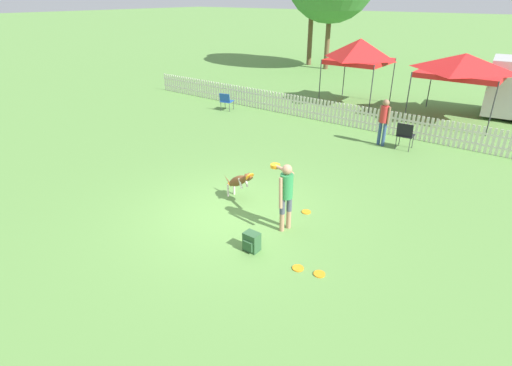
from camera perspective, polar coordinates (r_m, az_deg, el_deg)
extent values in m
plane|color=#5B8C42|center=(9.57, -3.28, -4.52)|extent=(240.00, 240.00, 0.00)
cylinder|color=tan|center=(8.85, 3.72, -5.58)|extent=(0.11, 0.11, 0.44)
cylinder|color=#474C5B|center=(8.65, 3.79, -3.32)|extent=(0.12, 0.12, 0.36)
cylinder|color=tan|center=(8.97, 4.68, -5.17)|extent=(0.11, 0.11, 0.44)
cylinder|color=#474C5B|center=(8.77, 4.77, -2.93)|extent=(0.12, 0.12, 0.36)
cylinder|color=#2D8447|center=(8.50, 4.38, -0.44)|extent=(0.34, 0.34, 0.55)
sphere|color=tan|center=(8.35, 4.47, 1.93)|extent=(0.22, 0.22, 0.22)
cylinder|color=tan|center=(8.38, 3.56, -1.44)|extent=(0.19, 0.20, 0.67)
cylinder|color=tan|center=(8.76, 3.99, 1.91)|extent=(0.65, 0.31, 0.14)
cylinder|color=orange|center=(9.03, 2.76, 2.30)|extent=(0.22, 0.22, 0.02)
cylinder|color=orange|center=(9.02, 2.76, 2.45)|extent=(0.22, 0.22, 0.02)
cylinder|color=orange|center=(9.01, 2.76, 2.61)|extent=(0.22, 0.22, 0.02)
ellipsoid|color=brown|center=(10.00, -2.60, 0.30)|extent=(0.81, 0.46, 0.60)
ellipsoid|color=silver|center=(10.02, -2.59, 0.05)|extent=(0.42, 0.25, 0.29)
sphere|color=brown|center=(9.59, -1.19, 0.83)|extent=(0.19, 0.19, 0.19)
cone|color=brown|center=(9.51, -0.90, 0.93)|extent=(0.19, 0.14, 0.16)
cylinder|color=orange|center=(9.51, -0.90, 0.93)|extent=(0.19, 0.25, 0.20)
cone|color=brown|center=(9.61, -1.02, 1.37)|extent=(0.06, 0.06, 0.08)
cone|color=brown|center=(9.55, -1.56, 1.20)|extent=(0.06, 0.06, 0.08)
cylinder|color=silver|center=(10.44, -3.15, -0.77)|extent=(0.06, 0.06, 0.33)
cylinder|color=silver|center=(10.35, -4.02, -1.05)|extent=(0.06, 0.06, 0.33)
cylinder|color=silver|center=(9.86, -1.44, 0.21)|extent=(0.17, 0.09, 0.27)
cylinder|color=silver|center=(9.77, -2.25, -0.05)|extent=(0.17, 0.09, 0.27)
cone|color=brown|center=(10.41, -4.05, 0.38)|extent=(0.36, 0.15, 0.24)
cylinder|color=orange|center=(7.77, 9.04, -12.71)|extent=(0.22, 0.22, 0.02)
cylinder|color=orange|center=(11.06, -3.48, -0.09)|extent=(0.22, 0.22, 0.02)
cylinder|color=orange|center=(7.86, 6.02, -12.01)|extent=(0.22, 0.22, 0.02)
cylinder|color=orange|center=(9.72, 7.19, -4.11)|extent=(0.22, 0.22, 0.02)
cube|color=#2D5633|center=(8.21, -0.60, -8.37)|extent=(0.31, 0.23, 0.41)
cube|color=#2D5633|center=(8.14, -1.20, -9.03)|extent=(0.22, 0.04, 0.20)
cube|color=silver|center=(16.03, 16.10, 8.11)|extent=(23.65, 0.04, 0.06)
cube|color=silver|center=(15.93, 16.27, 9.38)|extent=(23.65, 0.04, 0.06)
cube|color=silver|center=(22.84, -12.83, 13.90)|extent=(0.09, 0.02, 0.88)
cube|color=silver|center=(22.72, -12.56, 13.87)|extent=(0.09, 0.02, 0.88)
cube|color=silver|center=(22.60, -12.28, 13.83)|extent=(0.09, 0.02, 0.88)
cube|color=silver|center=(22.48, -12.00, 13.80)|extent=(0.09, 0.02, 0.88)
cube|color=silver|center=(22.36, -11.72, 13.76)|extent=(0.09, 0.02, 0.88)
cube|color=silver|center=(22.24, -11.43, 13.73)|extent=(0.09, 0.02, 0.88)
cube|color=silver|center=(22.12, -11.14, 13.69)|extent=(0.09, 0.02, 0.88)
cube|color=silver|center=(22.00, -10.85, 13.65)|extent=(0.09, 0.02, 0.88)
cube|color=silver|center=(21.88, -10.56, 13.61)|extent=(0.09, 0.02, 0.88)
cube|color=silver|center=(21.76, -10.26, 13.57)|extent=(0.09, 0.02, 0.88)
cube|color=silver|center=(21.65, -9.96, 13.53)|extent=(0.09, 0.02, 0.88)
cube|color=silver|center=(21.53, -9.65, 13.49)|extent=(0.09, 0.02, 0.88)
cube|color=silver|center=(21.41, -9.34, 13.45)|extent=(0.09, 0.02, 0.88)
cube|color=silver|center=(21.30, -9.03, 13.41)|extent=(0.09, 0.02, 0.88)
cube|color=silver|center=(21.18, -8.72, 13.36)|extent=(0.09, 0.02, 0.88)
cube|color=silver|center=(21.07, -8.40, 13.32)|extent=(0.09, 0.02, 0.88)
cube|color=silver|center=(20.96, -8.08, 13.27)|extent=(0.09, 0.02, 0.88)
cube|color=silver|center=(20.84, -7.75, 13.23)|extent=(0.09, 0.02, 0.88)
cube|color=silver|center=(20.73, -7.43, 13.18)|extent=(0.09, 0.02, 0.88)
cube|color=silver|center=(20.62, -7.10, 13.13)|extent=(0.09, 0.02, 0.88)
cube|color=silver|center=(20.51, -6.76, 13.08)|extent=(0.09, 0.02, 0.88)
cube|color=silver|center=(20.40, -6.42, 13.03)|extent=(0.09, 0.02, 0.88)
cube|color=silver|center=(20.29, -6.08, 12.98)|extent=(0.09, 0.02, 0.88)
cube|color=silver|center=(20.18, -5.74, 12.93)|extent=(0.09, 0.02, 0.88)
cube|color=silver|center=(20.07, -5.39, 12.87)|extent=(0.09, 0.02, 0.88)
cube|color=silver|center=(19.97, -5.04, 12.82)|extent=(0.09, 0.02, 0.88)
cube|color=silver|center=(19.86, -4.68, 12.76)|extent=(0.09, 0.02, 0.88)
cube|color=silver|center=(19.76, -4.32, 12.71)|extent=(0.09, 0.02, 0.88)
cube|color=silver|center=(19.65, -3.96, 12.65)|extent=(0.09, 0.02, 0.88)
cube|color=silver|center=(19.55, -3.59, 12.59)|extent=(0.09, 0.02, 0.88)
cube|color=silver|center=(19.44, -3.22, 12.53)|extent=(0.09, 0.02, 0.88)
cube|color=silver|center=(19.34, -2.84, 12.47)|extent=(0.09, 0.02, 0.88)
cube|color=silver|center=(19.24, -2.47, 12.41)|extent=(0.09, 0.02, 0.88)
cube|color=silver|center=(19.14, -2.08, 12.35)|extent=(0.09, 0.02, 0.88)
cube|color=silver|center=(19.04, -1.70, 12.28)|extent=(0.09, 0.02, 0.88)
cube|color=silver|center=(18.94, -1.31, 12.22)|extent=(0.09, 0.02, 0.88)
cube|color=silver|center=(18.84, -0.91, 12.15)|extent=(0.09, 0.02, 0.88)
cube|color=silver|center=(18.74, -0.52, 12.08)|extent=(0.09, 0.02, 0.88)
cube|color=silver|center=(18.65, -0.11, 12.01)|extent=(0.09, 0.02, 0.88)
cube|color=silver|center=(18.55, 0.29, 11.94)|extent=(0.09, 0.02, 0.88)
cube|color=silver|center=(18.46, 0.70, 11.87)|extent=(0.09, 0.02, 0.88)
cube|color=silver|center=(18.36, 1.11, 11.80)|extent=(0.09, 0.02, 0.88)
cube|color=silver|center=(18.27, 1.53, 11.72)|extent=(0.09, 0.02, 0.88)
cube|color=silver|center=(18.18, 1.95, 11.64)|extent=(0.09, 0.02, 0.88)
cube|color=silver|center=(18.09, 2.38, 11.57)|extent=(0.09, 0.02, 0.88)
cube|color=silver|center=(18.00, 2.81, 11.49)|extent=(0.09, 0.02, 0.88)
cube|color=silver|center=(17.91, 3.24, 11.41)|extent=(0.09, 0.02, 0.88)
cube|color=silver|center=(17.82, 3.68, 11.33)|extent=(0.09, 0.02, 0.88)
cube|color=silver|center=(17.73, 4.12, 11.24)|extent=(0.09, 0.02, 0.88)
cube|color=silver|center=(17.65, 4.57, 11.16)|extent=(0.09, 0.02, 0.88)
cube|color=silver|center=(17.56, 5.02, 11.07)|extent=(0.09, 0.02, 0.88)
cube|color=silver|center=(17.48, 5.47, 10.98)|extent=(0.09, 0.02, 0.88)
cube|color=silver|center=(17.40, 5.93, 10.89)|extent=(0.09, 0.02, 0.88)
cube|color=silver|center=(17.32, 6.39, 10.80)|extent=(0.09, 0.02, 0.88)
cube|color=silver|center=(17.24, 6.86, 10.71)|extent=(0.09, 0.02, 0.88)
cube|color=silver|center=(17.16, 7.33, 10.62)|extent=(0.09, 0.02, 0.88)
cube|color=silver|center=(17.08, 7.80, 10.52)|extent=(0.09, 0.02, 0.88)
cube|color=silver|center=(17.00, 8.28, 10.43)|extent=(0.09, 0.02, 0.88)
cube|color=silver|center=(16.93, 8.76, 10.33)|extent=(0.09, 0.02, 0.88)
cube|color=silver|center=(16.85, 9.25, 10.23)|extent=(0.09, 0.02, 0.88)
cube|color=silver|center=(16.78, 9.74, 10.12)|extent=(0.09, 0.02, 0.88)
cube|color=silver|center=(16.71, 10.23, 10.02)|extent=(0.09, 0.02, 0.88)
cube|color=silver|center=(16.64, 10.73, 9.92)|extent=(0.09, 0.02, 0.88)
cube|color=silver|center=(16.57, 11.23, 9.81)|extent=(0.09, 0.02, 0.88)
cube|color=silver|center=(16.50, 11.73, 9.70)|extent=(0.09, 0.02, 0.88)
cube|color=silver|center=(16.44, 12.24, 9.59)|extent=(0.09, 0.02, 0.88)
cube|color=silver|center=(16.37, 12.76, 9.48)|extent=(0.09, 0.02, 0.88)
cube|color=silver|center=(16.31, 13.27, 9.37)|extent=(0.09, 0.02, 0.88)
cube|color=silver|center=(16.24, 13.79, 9.25)|extent=(0.09, 0.02, 0.88)
cube|color=silver|center=(16.18, 14.32, 9.13)|extent=(0.09, 0.02, 0.88)
cube|color=silver|center=(16.12, 14.85, 9.02)|extent=(0.09, 0.02, 0.88)
cube|color=silver|center=(16.06, 15.38, 8.90)|extent=(0.09, 0.02, 0.88)
cube|color=silver|center=(16.01, 15.91, 8.78)|extent=(0.09, 0.02, 0.88)
cube|color=silver|center=(15.95, 16.45, 8.65)|extent=(0.09, 0.02, 0.88)
cube|color=silver|center=(15.90, 16.99, 8.53)|extent=(0.09, 0.02, 0.88)
cube|color=silver|center=(15.85, 17.54, 8.40)|extent=(0.09, 0.02, 0.88)
cube|color=silver|center=(15.79, 18.08, 8.27)|extent=(0.09, 0.02, 0.88)
cube|color=silver|center=(15.75, 18.63, 8.14)|extent=(0.09, 0.02, 0.88)
cube|color=silver|center=(15.70, 19.19, 8.01)|extent=(0.09, 0.02, 0.88)
cube|color=silver|center=(15.65, 19.75, 7.88)|extent=(0.09, 0.02, 0.88)
cube|color=silver|center=(15.61, 20.31, 7.75)|extent=(0.09, 0.02, 0.88)
cube|color=silver|center=(15.56, 20.87, 7.61)|extent=(0.09, 0.02, 0.88)
cube|color=silver|center=(15.52, 21.43, 7.48)|extent=(0.09, 0.02, 0.88)
cube|color=silver|center=(15.48, 22.00, 7.34)|extent=(0.09, 0.02, 0.88)
cube|color=silver|center=(15.44, 22.57, 7.20)|extent=(0.09, 0.02, 0.88)
cube|color=silver|center=(15.41, 23.15, 7.06)|extent=(0.09, 0.02, 0.88)
cube|color=silver|center=(15.37, 23.72, 6.91)|extent=(0.09, 0.02, 0.88)
cube|color=silver|center=(15.34, 24.30, 6.77)|extent=(0.09, 0.02, 0.88)
cube|color=silver|center=(15.30, 24.88, 6.62)|extent=(0.09, 0.02, 0.88)
cube|color=silver|center=(15.27, 25.46, 6.48)|extent=(0.09, 0.02, 0.88)
cube|color=silver|center=(15.24, 26.04, 6.33)|extent=(0.09, 0.02, 0.88)
cube|color=silver|center=(15.22, 26.63, 6.18)|extent=(0.09, 0.02, 0.88)
cube|color=silver|center=(15.19, 27.22, 6.03)|extent=(0.09, 0.02, 0.88)
cube|color=silver|center=(15.17, 27.81, 5.88)|extent=(0.09, 0.02, 0.88)
cube|color=silver|center=(15.15, 28.40, 5.73)|extent=(0.09, 0.02, 0.88)
cube|color=silver|center=(15.13, 28.99, 5.57)|extent=(0.09, 0.02, 0.88)
cube|color=silver|center=(15.11, 29.58, 5.42)|extent=(0.09, 0.02, 0.88)
cube|color=silver|center=(15.09, 30.18, 5.26)|extent=(0.09, 0.02, 0.88)
cube|color=silver|center=(15.08, 30.77, 5.11)|extent=(0.09, 0.02, 0.88)
cube|color=silver|center=(15.06, 31.37, 4.95)|extent=(0.09, 0.02, 0.88)
cube|color=silver|center=(15.05, 31.96, 4.79)|extent=(0.09, 0.02, 0.88)
cube|color=silver|center=(15.04, 32.56, 4.64)|extent=(0.09, 0.02, 0.88)
cylinder|color=#333338|center=(14.61, 21.49, 5.57)|extent=(0.02, 0.02, 0.48)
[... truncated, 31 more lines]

